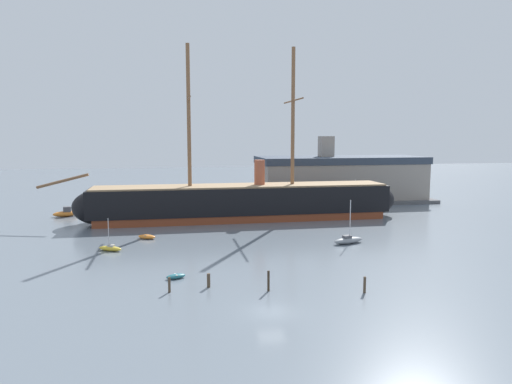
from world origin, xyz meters
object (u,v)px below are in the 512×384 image
sailboat_mid_right (348,240)px  tall_ship (242,202)px  sailboat_far_right (356,209)px  mooring_piling_right_pair (169,285)px  dockside_warehouse_right (340,179)px  dinghy_foreground_left (176,276)px  mooring_piling_left_pair (209,280)px  mooring_piling_nearest (268,281)px  mooring_piling_midwater (365,285)px  motorboat_far_left (66,213)px  dinghy_alongside_bow (147,237)px  sailboat_mid_left (110,248)px

sailboat_mid_right → tall_ship: bearing=118.9°
sailboat_far_right → mooring_piling_right_pair: (-40.03, -45.28, 0.24)m
tall_ship → mooring_piling_right_pair: bearing=-109.6°
dockside_warehouse_right → dinghy_foreground_left: bearing=-126.5°
tall_ship → mooring_piling_left_pair: tall_ship is taller
tall_ship → mooring_piling_left_pair: size_ratio=45.07×
dinghy_foreground_left → mooring_piling_right_pair: (-0.76, -4.62, 0.55)m
mooring_piling_left_pair → mooring_piling_right_pair: 4.27m
mooring_piling_nearest → dockside_warehouse_right: (31.99, 62.35, 4.41)m
mooring_piling_right_pair → dockside_warehouse_right: bearing=55.2°
mooring_piling_nearest → mooring_piling_midwater: (9.75, -2.38, -0.25)m
tall_ship → mooring_piling_right_pair: 42.50m
mooring_piling_midwater → motorboat_far_left: bearing=126.6°
dinghy_foreground_left → mooring_piling_nearest: 11.41m
motorboat_far_left → dockside_warehouse_right: dockside_warehouse_right is taller
tall_ship → sailboat_mid_right: 26.17m
motorboat_far_left → dinghy_alongside_bow: bearing=-54.8°
dinghy_alongside_bow → motorboat_far_left: 29.29m
dockside_warehouse_right → mooring_piling_nearest: bearing=-117.2°
tall_ship → mooring_piling_nearest: tall_ship is taller
dinghy_alongside_bow → motorboat_far_left: (-16.89, 23.93, 0.36)m
dinghy_foreground_left → dockside_warehouse_right: (41.50, 56.10, 5.25)m
mooring_piling_nearest → mooring_piling_right_pair: size_ratio=1.35×
tall_ship → motorboat_far_left: size_ratio=13.44×
motorboat_far_left → mooring_piling_right_pair: 54.13m
motorboat_far_left → mooring_piling_right_pair: size_ratio=3.11×
motorboat_far_left → mooring_piling_midwater: motorboat_far_left is taller
mooring_piling_midwater → dockside_warehouse_right: bearing=71.0°
sailboat_mid_right → sailboat_far_right: size_ratio=0.97×
mooring_piling_left_pair → dockside_warehouse_right: dockside_warehouse_right is taller
mooring_piling_nearest → sailboat_far_right: bearing=57.6°
sailboat_mid_right → mooring_piling_left_pair: (-22.65, -16.34, 0.20)m
dinghy_alongside_bow → mooring_piling_nearest: mooring_piling_nearest is taller
sailboat_far_right → mooring_piling_nearest: size_ratio=3.12×
sailboat_mid_right → sailboat_far_right: sailboat_far_right is taller
mooring_piling_nearest → sailboat_mid_left: bearing=131.2°
sailboat_far_right → mooring_piling_midwater: size_ratio=4.02×
tall_ship → dockside_warehouse_right: size_ratio=1.56×
sailboat_mid_left → dinghy_alongside_bow: size_ratio=1.48×
tall_ship → mooring_piling_left_pair: 40.47m
dinghy_alongside_bow → mooring_piling_right_pair: 26.50m
dinghy_foreground_left → motorboat_far_left: 50.19m
dinghy_foreground_left → mooring_piling_right_pair: size_ratio=1.50×
mooring_piling_nearest → sailboat_mid_right: bearing=48.6°
mooring_piling_right_pair → dockside_warehouse_right: dockside_warehouse_right is taller
dinghy_foreground_left → dinghy_alongside_bow: 22.05m
sailboat_mid_left → dockside_warehouse_right: 65.35m
sailboat_mid_left → dinghy_alongside_bow: bearing=55.1°
motorboat_far_left → sailboat_far_right: 60.42m
mooring_piling_right_pair → mooring_piling_midwater: mooring_piling_midwater is taller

